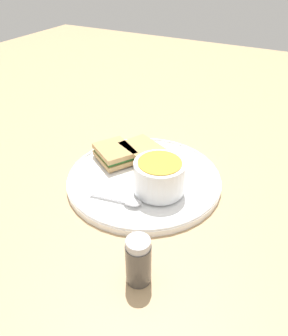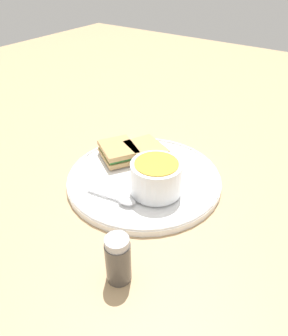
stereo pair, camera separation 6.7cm
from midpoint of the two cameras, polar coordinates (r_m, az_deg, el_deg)
name	(u,v)px [view 1 (the left image)]	position (r m, az deg, el deg)	size (l,w,h in m)	color
ground_plane	(144,182)	(0.69, -2.78, -2.47)	(2.40, 2.40, 0.00)	tan
plate	(144,178)	(0.69, -2.80, -1.87)	(0.32, 0.32, 0.02)	white
soup_bowl	(159,176)	(0.62, -0.39, -1.52)	(0.10, 0.10, 0.06)	white
spoon	(129,201)	(0.61, -5.80, -5.92)	(0.03, 0.11, 0.01)	silver
sandwich_half_near	(142,151)	(0.73, -3.00, 2.83)	(0.10, 0.11, 0.03)	tan
sandwich_half_far	(115,153)	(0.73, -7.77, 2.45)	(0.11, 0.11, 0.03)	tan
salt_shaker	(138,261)	(0.49, -5.08, -16.00)	(0.04, 0.04, 0.08)	#4C4742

